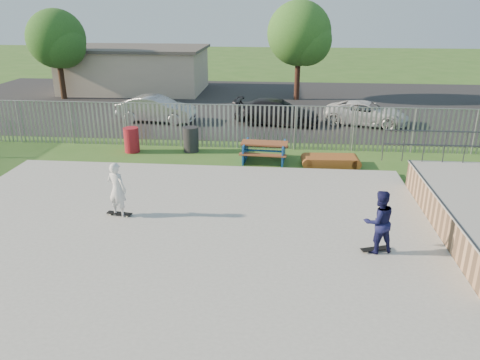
# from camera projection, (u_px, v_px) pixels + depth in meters

# --- Properties ---
(ground) EXTENTS (120.00, 120.00, 0.00)m
(ground) POSITION_uv_depth(u_px,v_px,m) (172.00, 239.00, 13.29)
(ground) COLOR #356221
(ground) RESTS_ON ground
(concrete_slab) EXTENTS (15.00, 12.00, 0.15)m
(concrete_slab) POSITION_uv_depth(u_px,v_px,m) (172.00, 237.00, 13.27)
(concrete_slab) COLOR #9C9C97
(concrete_slab) RESTS_ON ground
(fence) EXTENTS (26.04, 16.02, 2.00)m
(fence) POSITION_uv_depth(u_px,v_px,m) (226.00, 157.00, 17.12)
(fence) COLOR gray
(fence) RESTS_ON ground
(picnic_table) EXTENTS (2.03, 1.71, 0.82)m
(picnic_table) POSITION_uv_depth(u_px,v_px,m) (264.00, 152.00, 19.65)
(picnic_table) COLOR brown
(picnic_table) RESTS_ON ground
(funbox) EXTENTS (2.02, 1.08, 0.39)m
(funbox) POSITION_uv_depth(u_px,v_px,m) (330.00, 161.00, 19.18)
(funbox) COLOR brown
(funbox) RESTS_ON ground
(trash_bin_red) EXTENTS (0.67, 0.67, 1.11)m
(trash_bin_red) POSITION_uv_depth(u_px,v_px,m) (132.00, 140.00, 20.81)
(trash_bin_red) COLOR maroon
(trash_bin_red) RESTS_ON ground
(trash_bin_grey) EXTENTS (0.67, 0.67, 1.12)m
(trash_bin_grey) POSITION_uv_depth(u_px,v_px,m) (191.00, 139.00, 20.85)
(trash_bin_grey) COLOR black
(trash_bin_grey) RESTS_ON ground
(parking_lot) EXTENTS (40.00, 18.00, 0.02)m
(parking_lot) POSITION_uv_depth(u_px,v_px,m) (237.00, 103.00, 30.96)
(parking_lot) COLOR black
(parking_lot) RESTS_ON ground
(car_silver) EXTENTS (4.48, 2.00, 1.43)m
(car_silver) POSITION_uv_depth(u_px,v_px,m) (157.00, 109.00, 25.93)
(car_silver) COLOR #A5A4A9
(car_silver) RESTS_ON parking_lot
(car_dark) EXTENTS (4.84, 2.44, 1.35)m
(car_dark) POSITION_uv_depth(u_px,v_px,m) (277.00, 112.00, 25.44)
(car_dark) COLOR black
(car_dark) RESTS_ON parking_lot
(car_white) EXTENTS (4.88, 3.22, 1.25)m
(car_white) POSITION_uv_depth(u_px,v_px,m) (366.00, 113.00, 25.35)
(car_white) COLOR silver
(car_white) RESTS_ON parking_lot
(building) EXTENTS (10.40, 6.40, 3.20)m
(building) POSITION_uv_depth(u_px,v_px,m) (135.00, 69.00, 34.78)
(building) COLOR #C5B198
(building) RESTS_ON ground
(tree_left) EXTENTS (3.85, 3.85, 5.94)m
(tree_left) POSITION_uv_depth(u_px,v_px,m) (56.00, 39.00, 30.96)
(tree_left) COLOR #3B2517
(tree_left) RESTS_ON ground
(tree_mid) EXTENTS (4.19, 4.19, 6.46)m
(tree_mid) POSITION_uv_depth(u_px,v_px,m) (299.00, 34.00, 30.56)
(tree_mid) COLOR #3B2017
(tree_mid) RESTS_ON ground
(skateboard_a) EXTENTS (0.82, 0.44, 0.08)m
(skateboard_a) POSITION_uv_depth(u_px,v_px,m) (375.00, 249.00, 12.36)
(skateboard_a) COLOR black
(skateboard_a) RESTS_ON concrete_slab
(skateboard_b) EXTENTS (0.82, 0.32, 0.08)m
(skateboard_b) POSITION_uv_depth(u_px,v_px,m) (120.00, 214.00, 14.42)
(skateboard_b) COLOR black
(skateboard_b) RESTS_ON concrete_slab
(skater_navy) EXTENTS (0.99, 0.88, 1.71)m
(skater_navy) POSITION_uv_depth(u_px,v_px,m) (379.00, 222.00, 12.06)
(skater_navy) COLOR #161745
(skater_navy) RESTS_ON concrete_slab
(skater_white) EXTENTS (0.72, 0.59, 1.71)m
(skater_white) POSITION_uv_depth(u_px,v_px,m) (117.00, 189.00, 14.12)
(skater_white) COLOR silver
(skater_white) RESTS_ON concrete_slab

